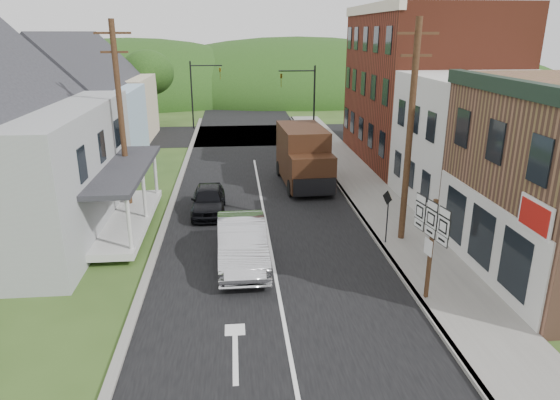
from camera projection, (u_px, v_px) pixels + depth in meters
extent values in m
plane|color=#2D4719|center=(277.00, 286.00, 17.46)|extent=(120.00, 120.00, 0.00)
cube|color=black|center=(261.00, 197.00, 26.89)|extent=(9.00, 90.00, 0.02)
cube|color=black|center=(250.00, 135.00, 42.92)|extent=(60.00, 9.00, 0.02)
cube|color=slate|center=(378.00, 204.00, 25.50)|extent=(2.80, 55.00, 0.15)
cube|color=slate|center=(352.00, 205.00, 25.38)|extent=(0.20, 55.00, 0.15)
cube|color=slate|center=(169.00, 211.00, 24.57)|extent=(0.30, 55.00, 0.12)
cube|color=silver|center=(492.00, 143.00, 24.49)|extent=(8.00, 7.00, 6.50)
cube|color=maroon|center=(425.00, 87.00, 32.89)|extent=(8.00, 12.00, 10.00)
cube|color=#9CB7D5|center=(82.00, 130.00, 31.71)|extent=(7.00, 8.00, 5.00)
cube|color=beige|center=(107.00, 109.00, 40.15)|extent=(7.00, 8.00, 5.00)
cylinder|color=#472D19|center=(409.00, 137.00, 19.81)|extent=(0.26, 0.26, 9.00)
cube|color=#472D19|center=(418.00, 33.00, 18.56)|extent=(1.60, 0.10, 0.10)
cube|color=#472D19|center=(416.00, 56.00, 18.82)|extent=(1.20, 0.10, 0.10)
cylinder|color=#472D19|center=(122.00, 122.00, 22.98)|extent=(0.26, 0.26, 9.00)
cube|color=#472D19|center=(112.00, 33.00, 21.73)|extent=(1.60, 0.10, 0.10)
cube|color=#472D19|center=(114.00, 52.00, 21.99)|extent=(1.20, 0.10, 0.10)
cylinder|color=black|center=(314.00, 105.00, 39.10)|extent=(0.14, 0.14, 6.00)
cylinder|color=black|center=(297.00, 71.00, 38.14)|extent=(2.80, 0.10, 0.10)
imported|color=olive|center=(281.00, 80.00, 38.26)|extent=(0.16, 0.20, 1.00)
cylinder|color=black|center=(192.00, 95.00, 44.81)|extent=(0.14, 0.14, 6.00)
cylinder|color=black|center=(206.00, 65.00, 44.10)|extent=(2.80, 0.10, 0.10)
imported|color=olive|center=(220.00, 74.00, 44.43)|extent=(0.16, 0.20, 1.00)
cylinder|color=#382616|center=(150.00, 105.00, 46.21)|extent=(0.36, 0.36, 3.92)
ellipsoid|color=#193510|center=(147.00, 73.00, 45.26)|extent=(4.80, 4.80, 4.08)
ellipsoid|color=#193510|center=(242.00, 96.00, 69.32)|extent=(90.00, 30.00, 16.00)
imported|color=silver|center=(242.00, 243.00, 18.92)|extent=(1.93, 5.24, 1.71)
imported|color=black|center=(209.00, 200.00, 24.27)|extent=(1.63, 4.00, 1.36)
cube|color=black|center=(302.00, 152.00, 28.93)|extent=(2.61, 4.66, 2.99)
cube|color=black|center=(311.00, 173.00, 26.59)|extent=(2.46, 1.77, 1.96)
cube|color=black|center=(311.00, 157.00, 26.52)|extent=(2.23, 1.35, 0.05)
cube|color=black|center=(315.00, 187.00, 25.93)|extent=(2.27, 0.28, 0.93)
cylinder|color=black|center=(291.00, 188.00, 26.80)|extent=(0.34, 0.94, 0.93)
cylinder|color=black|center=(330.00, 187.00, 27.10)|extent=(0.34, 0.94, 0.93)
cylinder|color=black|center=(280.00, 168.00, 30.66)|extent=(0.34, 0.94, 0.93)
cylinder|color=black|center=(314.00, 167.00, 30.97)|extent=(0.34, 0.94, 0.93)
cube|color=#472D19|center=(431.00, 250.00, 15.93)|extent=(0.12, 0.12, 3.40)
cube|color=black|center=(432.00, 219.00, 15.57)|extent=(0.36, 1.92, 0.08)
cube|color=white|center=(445.00, 213.00, 14.80)|extent=(0.11, 0.53, 0.21)
cube|color=white|center=(443.00, 227.00, 14.94)|extent=(0.12, 0.58, 0.53)
cube|color=white|center=(442.00, 240.00, 15.08)|extent=(0.11, 0.53, 0.27)
cube|color=white|center=(433.00, 206.00, 15.42)|extent=(0.11, 0.53, 0.21)
cube|color=white|center=(431.00, 219.00, 15.56)|extent=(0.12, 0.58, 0.53)
cube|color=white|center=(430.00, 232.00, 15.70)|extent=(0.11, 0.53, 0.27)
cube|color=white|center=(421.00, 199.00, 16.04)|extent=(0.11, 0.53, 0.21)
cube|color=white|center=(420.00, 212.00, 16.18)|extent=(0.12, 0.58, 0.53)
cube|color=white|center=(419.00, 224.00, 16.32)|extent=(0.11, 0.53, 0.27)
cube|color=white|center=(428.00, 247.00, 15.87)|extent=(0.09, 0.43, 0.53)
cylinder|color=black|center=(387.00, 218.00, 20.40)|extent=(0.07, 0.07, 2.13)
cube|color=black|center=(387.00, 198.00, 20.11)|extent=(0.21, 0.60, 0.63)
cube|color=yellow|center=(388.00, 198.00, 20.11)|extent=(0.20, 0.54, 0.56)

